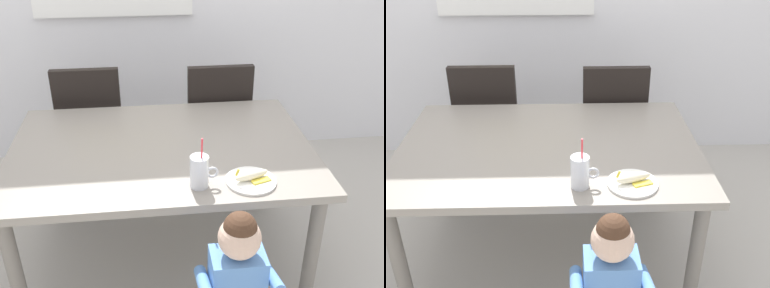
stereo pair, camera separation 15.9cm
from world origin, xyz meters
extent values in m
plane|color=#B7B2A8|center=(0.00, 0.00, 0.00)|extent=(24.00, 24.00, 0.00)
cube|color=gray|center=(0.00, 0.00, 0.73)|extent=(1.56, 1.07, 0.04)
cylinder|color=slate|center=(-0.70, -0.45, 0.35)|extent=(0.07, 0.07, 0.71)
cylinder|color=slate|center=(0.70, -0.45, 0.35)|extent=(0.07, 0.07, 0.71)
cylinder|color=slate|center=(-0.70, 0.45, 0.35)|extent=(0.07, 0.07, 0.71)
cylinder|color=slate|center=(0.70, 0.45, 0.35)|extent=(0.07, 0.07, 0.71)
cube|color=black|center=(-0.44, 0.83, 0.45)|extent=(0.44, 0.44, 0.06)
cube|color=black|center=(-0.44, 0.63, 0.72)|extent=(0.42, 0.05, 0.48)
cylinder|color=black|center=(-0.25, 1.02, 0.21)|extent=(0.04, 0.04, 0.42)
cylinder|color=black|center=(-0.63, 1.02, 0.21)|extent=(0.04, 0.04, 0.42)
cylinder|color=black|center=(-0.25, 0.64, 0.21)|extent=(0.04, 0.04, 0.42)
cylinder|color=black|center=(-0.63, 0.64, 0.21)|extent=(0.04, 0.04, 0.42)
cube|color=black|center=(0.41, 0.80, 0.45)|extent=(0.44, 0.44, 0.06)
cube|color=black|center=(0.41, 0.60, 0.72)|extent=(0.42, 0.05, 0.48)
cylinder|color=black|center=(0.60, 0.99, 0.21)|extent=(0.04, 0.04, 0.42)
cylinder|color=black|center=(0.22, 0.99, 0.21)|extent=(0.04, 0.04, 0.42)
cylinder|color=black|center=(0.60, 0.61, 0.21)|extent=(0.04, 0.04, 0.42)
cylinder|color=black|center=(0.22, 0.61, 0.21)|extent=(0.04, 0.04, 0.42)
cube|color=#598CD1|center=(0.26, -0.73, 0.49)|extent=(0.22, 0.15, 0.30)
sphere|color=beige|center=(0.26, -0.73, 0.72)|extent=(0.17, 0.17, 0.17)
sphere|color=#472D1E|center=(0.26, -0.73, 0.77)|extent=(0.13, 0.13, 0.13)
cylinder|color=#598CD1|center=(0.12, -0.75, 0.52)|extent=(0.05, 0.24, 0.13)
cylinder|color=#598CD1|center=(0.40, -0.75, 0.52)|extent=(0.05, 0.24, 0.13)
cylinder|color=silver|center=(0.15, -0.39, 0.82)|extent=(0.08, 0.08, 0.15)
cylinder|color=white|center=(0.15, -0.39, 0.79)|extent=(0.07, 0.07, 0.08)
torus|color=silver|center=(0.21, -0.39, 0.81)|extent=(0.06, 0.01, 0.06)
cylinder|color=#E5333F|center=(0.16, -0.40, 0.89)|extent=(0.01, 0.04, 0.22)
cylinder|color=white|center=(0.39, -0.38, 0.75)|extent=(0.23, 0.23, 0.01)
ellipsoid|color=#F4EAC6|center=(0.39, -0.38, 0.78)|extent=(0.18, 0.09, 0.04)
cube|color=yellow|center=(0.43, -0.40, 0.76)|extent=(0.10, 0.06, 0.01)
cube|color=yellow|center=(0.40, -0.34, 0.76)|extent=(0.10, 0.06, 0.01)
cylinder|color=yellow|center=(0.32, -0.40, 0.81)|extent=(0.03, 0.02, 0.03)
camera|label=1|loc=(-0.07, -2.01, 1.86)|focal=41.38mm
camera|label=2|loc=(0.09, -2.03, 1.86)|focal=41.38mm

